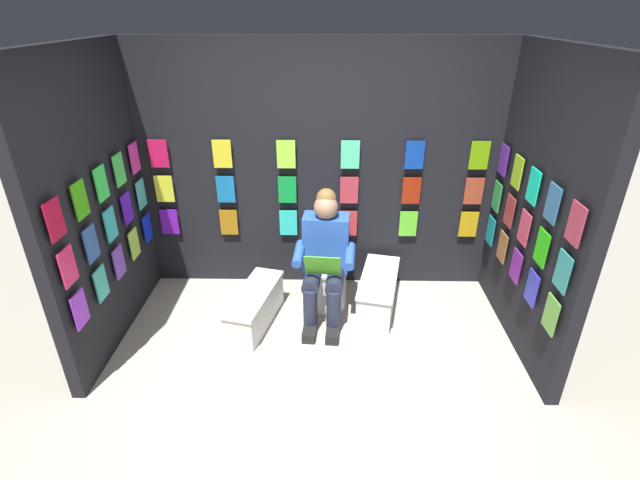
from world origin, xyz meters
The scene contains 8 objects.
ground_plane centered at (0.00, 0.00, 0.00)m, with size 30.00×30.00×0.00m, color #B2A899.
display_wall_back centered at (0.00, -1.72, 1.18)m, with size 3.43×0.14×2.35m.
display_wall_left centered at (-1.71, -0.84, 1.17)m, with size 0.14×1.67×2.35m.
display_wall_right centered at (1.71, -0.84, 1.17)m, with size 0.14×1.67×2.35m.
toilet centered at (-0.09, -1.30, 0.33)m, with size 0.42×0.57×0.77m.
person_reading centered at (-0.07, -1.08, 0.60)m, with size 0.55×0.71×1.19m.
comic_longbox_near centered at (-0.57, -1.18, 0.18)m, with size 0.48×0.86×0.35m.
comic_longbox_far centered at (0.55, -0.93, 0.17)m, with size 0.46×0.86×0.33m.
Camera 1 is at (-0.10, 2.46, 2.56)m, focal length 26.00 mm.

